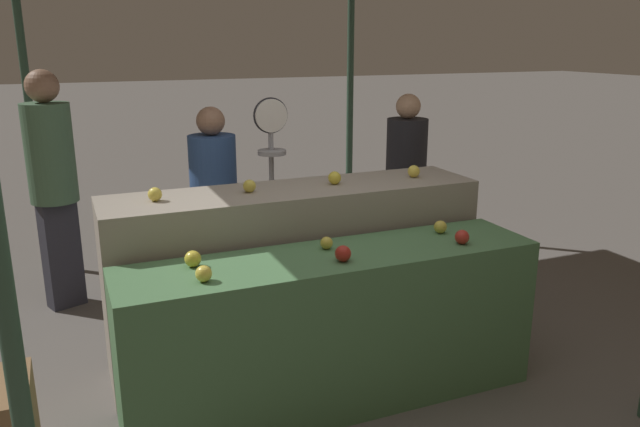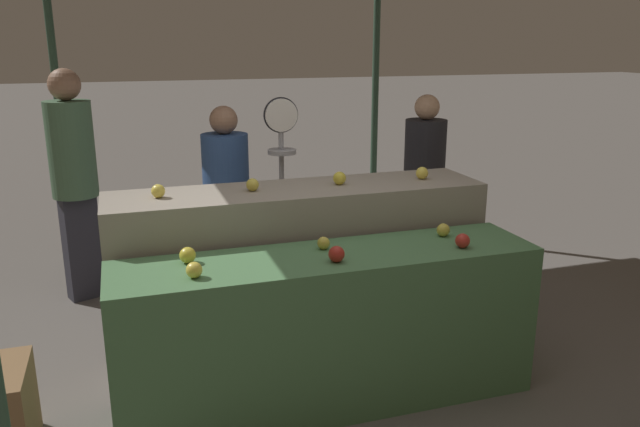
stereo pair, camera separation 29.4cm
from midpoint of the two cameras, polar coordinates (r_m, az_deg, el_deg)
The scene contains 17 objects.
ground_plane at distance 3.78m, azimuth -1.13°, elevation -16.66°, with size 60.00×60.00×0.00m, color #66605B.
display_counter_front at distance 3.56m, azimuth -1.17°, elevation -10.59°, with size 2.35×0.55×0.89m, color #4C7A4C.
display_counter_back at distance 4.03m, azimuth -4.33°, elevation -5.55°, with size 2.35×0.55×1.13m, color gray.
apple_front_0 at distance 3.09m, azimuth -13.30°, elevation -5.42°, with size 0.08×0.08×0.08m, color yellow.
apple_front_1 at distance 3.27m, azimuth -0.46°, elevation -3.72°, with size 0.09×0.09×0.09m, color #AD281E.
apple_front_2 at distance 3.61m, azimuth 10.60°, elevation -2.16°, with size 0.08×0.08×0.08m, color #B72D23.
apple_front_3 at distance 3.30m, azimuth -14.09°, elevation -4.08°, with size 0.09×0.09×0.09m, color gold.
apple_front_4 at distance 3.47m, azimuth -1.87°, elevation -2.75°, with size 0.07×0.07×0.07m, color gold.
apple_front_5 at distance 3.79m, azimuth 8.78°, elevation -1.25°, with size 0.08×0.08×0.08m, color gold.
apple_back_0 at distance 3.70m, azimuth -17.09°, elevation 1.66°, with size 0.08×0.08×0.08m, color yellow.
apple_back_1 at distance 3.78m, azimuth -8.69°, elevation 2.48°, with size 0.08×0.08×0.08m, color gold.
apple_back_2 at distance 3.95m, azimuth -0.79°, elevation 3.26°, with size 0.08×0.08×0.08m, color gold.
apple_back_3 at distance 4.18m, azimuth 6.58°, elevation 3.83°, with size 0.08×0.08×0.08m, color yellow.
produce_scale at distance 4.40m, azimuth -6.35°, elevation 4.44°, with size 0.25×0.20×1.64m.
person_vendor_at_scale at distance 4.68m, azimuth -11.44°, elevation 1.45°, with size 0.43×0.43×1.56m.
person_customer_left at distance 5.40m, azimuth 6.31°, elevation 3.70°, with size 0.46×0.46×1.59m.
person_customer_right at distance 5.11m, azimuth -24.83°, elevation 3.36°, with size 0.45×0.45×1.82m.
Camera 1 is at (-1.31, -2.92, 2.02)m, focal length 35.00 mm.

